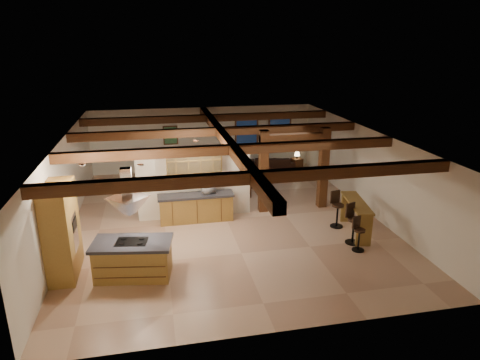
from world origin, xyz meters
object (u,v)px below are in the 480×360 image
Objects in this scene: sofa at (272,163)px; kitchen_island at (133,259)px; dining_table at (227,182)px; bar_counter at (356,212)px.

kitchen_island is at bearing 65.83° from sofa.
dining_table is (3.47, 6.03, -0.14)m from kitchen_island.
dining_table is 5.78m from bar_counter.
dining_table is at bearing 124.20° from bar_counter.
kitchen_island is 6.83m from bar_counter.
kitchen_island is 1.00× the size of sofa.
sofa is 1.04× the size of bar_counter.
sofa is at bearing 21.54° from dining_table.
sofa is at bearing 95.56° from bar_counter.
bar_counter is at bearing 107.09° from sofa.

